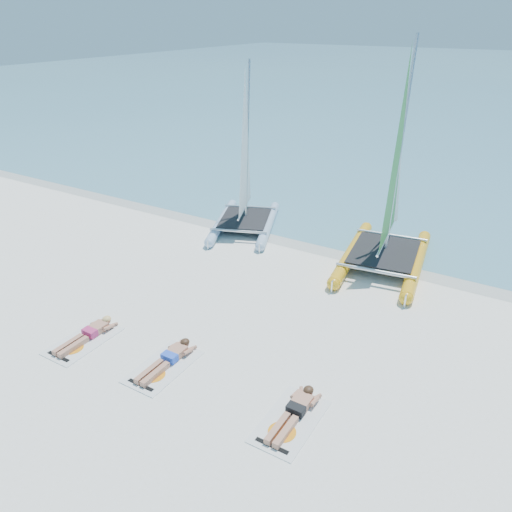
{
  "coord_description": "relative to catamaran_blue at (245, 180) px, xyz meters",
  "views": [
    {
      "loc": [
        6.18,
        -9.22,
        7.33
      ],
      "look_at": [
        -0.11,
        1.2,
        1.39
      ],
      "focal_mm": 35.0,
      "sensor_mm": 36.0,
      "label": 1
    }
  ],
  "objects": [
    {
      "name": "towel_a",
      "position": [
        0.51,
        -8.36,
        -1.81
      ],
      "size": [
        1.0,
        1.85,
        0.02
      ],
      "primitive_type": "cube",
      "color": "white",
      "rests_on": "ground"
    },
    {
      "name": "ground",
      "position": [
        3.27,
        -5.65,
        -1.82
      ],
      "size": [
        140.0,
        140.0,
        0.0
      ],
      "primitive_type": "plane",
      "color": "white",
      "rests_on": "ground"
    },
    {
      "name": "sunbather_b",
      "position": [
        2.87,
        -7.91,
        -1.7
      ],
      "size": [
        0.37,
        1.73,
        0.26
      ],
      "color": "tan",
      "rests_on": "towel_b"
    },
    {
      "name": "towel_b",
      "position": [
        2.87,
        -8.1,
        -1.81
      ],
      "size": [
        1.0,
        1.85,
        0.02
      ],
      "primitive_type": "cube",
      "color": "white",
      "rests_on": "ground"
    },
    {
      "name": "catamaran_blue",
      "position": [
        0.0,
        0.0,
        0.0
      ],
      "size": [
        3.65,
        4.95,
        6.1
      ],
      "rotation": [
        0.0,
        0.0,
        0.38
      ],
      "color": "#A9C1DE",
      "rests_on": "ground"
    },
    {
      "name": "catamaran_yellow",
      "position": [
        5.43,
        0.17,
        0.4
      ],
      "size": [
        3.17,
        5.67,
        7.06
      ],
      "rotation": [
        0.0,
        0.0,
        0.14
      ],
      "color": "yellow",
      "rests_on": "ground"
    },
    {
      "name": "sunbather_a",
      "position": [
        0.51,
        -8.16,
        -1.7
      ],
      "size": [
        0.37,
        1.73,
        0.26
      ],
      "color": "tan",
      "rests_on": "towel_a"
    },
    {
      "name": "towel_c",
      "position": [
        6.17,
        -8.1,
        -1.81
      ],
      "size": [
        1.0,
        1.85,
        0.02
      ],
      "primitive_type": "cube",
      "color": "white",
      "rests_on": "ground"
    },
    {
      "name": "sunbather_c",
      "position": [
        6.17,
        -7.91,
        -1.7
      ],
      "size": [
        0.37,
        1.73,
        0.26
      ],
      "color": "tan",
      "rests_on": "towel_c"
    },
    {
      "name": "wet_sand_strip",
      "position": [
        3.27,
        -0.15,
        -1.82
      ],
      "size": [
        140.0,
        1.4,
        0.01
      ],
      "primitive_type": "cube",
      "color": "silver",
      "rests_on": "ground"
    }
  ]
}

